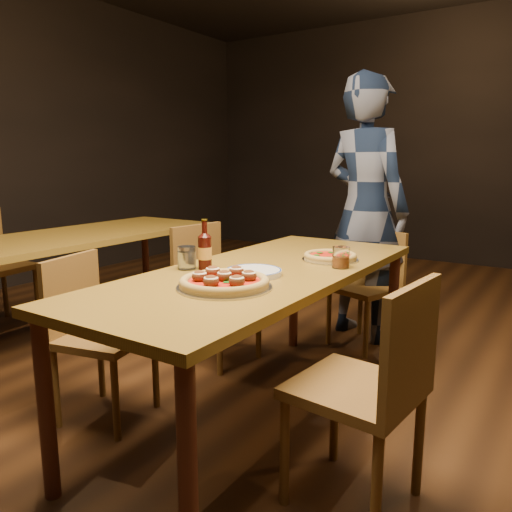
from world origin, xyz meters
The scene contains 15 objects.
ground centered at (0.00, 0.00, 0.00)m, with size 9.00×9.00×0.00m, color black.
room_shell centered at (0.00, 0.00, 1.86)m, with size 9.00×9.00×9.00m.
table_main centered at (0.00, 0.00, 0.68)m, with size 0.80×2.00×0.75m.
table_left centered at (-1.70, 0.30, 0.68)m, with size 0.80×2.00×0.75m.
chair_main_nw centered at (-0.63, -0.41, 0.42)m, with size 0.39×0.39×0.84m, color brown, non-canonical shape.
chair_main_sw centered at (-0.62, 0.47, 0.45)m, with size 0.42×0.42×0.89m, color brown, non-canonical shape.
chair_main_e centered at (0.61, -0.34, 0.45)m, with size 0.42×0.42×0.90m, color brown, non-canonical shape.
chair_end centered at (0.06, 1.20, 0.41)m, with size 0.38×0.38×0.82m, color brown, non-canonical shape.
pizza_meatball centered at (0.06, -0.38, 0.78)m, with size 0.38×0.38×0.07m.
pizza_margherita centered at (0.18, 0.37, 0.77)m, with size 0.29×0.29×0.04m.
plate_stack centered at (0.04, -0.13, 0.76)m, with size 0.25×0.25×0.02m, color white.
beer_bottle centered at (-0.22, -0.15, 0.83)m, with size 0.06×0.06×0.23m.
water_glass centered at (-0.29, -0.19, 0.80)m, with size 0.09×0.09×0.11m, color white.
amber_glass centered at (0.30, 0.23, 0.80)m, with size 0.08×0.08×0.10m, color #904310.
diner centered at (-0.03, 1.39, 0.92)m, with size 0.67×0.44×1.83m, color black.
Camera 1 is at (1.23, -1.93, 1.25)m, focal length 35.00 mm.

